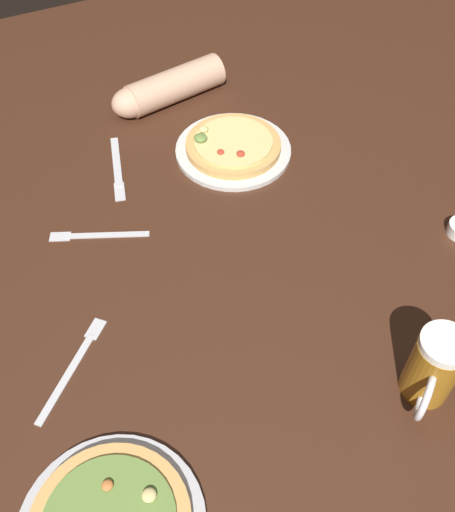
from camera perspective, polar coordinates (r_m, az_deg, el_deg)
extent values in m
cube|color=#3D2114|center=(1.22, 0.00, -1.05)|extent=(2.40, 2.40, 0.03)
ellipsoid|color=#DBC67A|center=(0.95, -7.60, -21.97)|extent=(0.02, 0.02, 0.01)
ellipsoid|color=#C67038|center=(0.96, -11.57, -20.92)|extent=(0.02, 0.02, 0.01)
cylinder|color=silver|center=(1.45, 0.56, 10.20)|extent=(0.28, 0.28, 0.01)
cylinder|color=tan|center=(1.44, 0.56, 10.66)|extent=(0.23, 0.23, 0.02)
cylinder|color=#DBC67A|center=(1.44, 0.57, 11.03)|extent=(0.19, 0.19, 0.01)
ellipsoid|color=#DBC67A|center=(1.46, -2.34, 12.18)|extent=(0.02, 0.02, 0.01)
ellipsoid|color=#B73823|center=(1.40, -0.68, 10.05)|extent=(0.02, 0.02, 0.01)
ellipsoid|color=#B73823|center=(1.39, 1.28, 9.89)|extent=(0.02, 0.02, 0.01)
ellipsoid|color=olive|center=(1.43, -2.63, 11.36)|extent=(0.03, 0.03, 0.02)
cylinder|color=#9E6619|center=(1.05, 19.28, -10.21)|extent=(0.09, 0.09, 0.14)
cylinder|color=white|center=(0.99, 20.40, -8.01)|extent=(0.08, 0.08, 0.01)
torus|color=silver|center=(1.02, 18.59, -12.65)|extent=(0.08, 0.06, 0.09)
cube|color=silver|center=(1.28, -11.47, 2.05)|extent=(0.17, 0.08, 0.01)
cube|color=silver|center=(1.31, -15.91, 1.87)|extent=(0.05, 0.04, 0.00)
cube|color=silver|center=(1.45, -10.70, 9.01)|extent=(0.06, 0.18, 0.01)
cube|color=silver|center=(1.37, -10.41, 6.21)|extent=(0.04, 0.06, 0.00)
cube|color=silver|center=(1.10, -15.37, -11.29)|extent=(0.15, 0.14, 0.01)
cube|color=silver|center=(1.14, -12.67, -6.86)|extent=(0.05, 0.05, 0.00)
cylinder|color=tan|center=(1.61, -5.09, 16.17)|extent=(0.28, 0.13, 0.08)
ellipsoid|color=tan|center=(1.56, -9.34, 14.46)|extent=(0.10, 0.08, 0.08)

